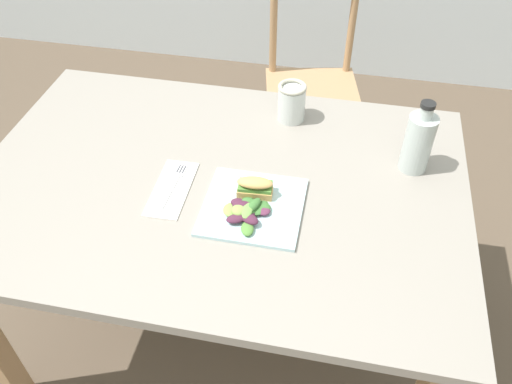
{
  "coord_description": "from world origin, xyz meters",
  "views": [
    {
      "loc": [
        0.45,
        -0.85,
        1.71
      ],
      "look_at": [
        0.25,
        0.13,
        0.76
      ],
      "focal_mm": 36.86,
      "sensor_mm": 36.0,
      "label": 1
    }
  ],
  "objects_px": {
    "dining_table": "(220,210)",
    "fork_on_napkin": "(174,183)",
    "chair_wooden_far": "(312,87)",
    "mason_jar_iced_tea": "(292,104)",
    "plate_lunch": "(253,207)",
    "bottle_cold_brew": "(417,145)",
    "sandwich_half_front": "(255,187)"
  },
  "relations": [
    {
      "from": "dining_table",
      "to": "fork_on_napkin",
      "type": "xyz_separation_m",
      "value": [
        -0.11,
        -0.04,
        0.12
      ]
    },
    {
      "from": "chair_wooden_far",
      "to": "mason_jar_iced_tea",
      "type": "bearing_deg",
      "value": -90.62
    },
    {
      "from": "fork_on_napkin",
      "to": "mason_jar_iced_tea",
      "type": "height_order",
      "value": "mason_jar_iced_tea"
    },
    {
      "from": "plate_lunch",
      "to": "fork_on_napkin",
      "type": "distance_m",
      "value": 0.23
    },
    {
      "from": "plate_lunch",
      "to": "mason_jar_iced_tea",
      "type": "xyz_separation_m",
      "value": [
        0.04,
        0.41,
        0.05
      ]
    },
    {
      "from": "plate_lunch",
      "to": "chair_wooden_far",
      "type": "bearing_deg",
      "value": 87.66
    },
    {
      "from": "fork_on_napkin",
      "to": "bottle_cold_brew",
      "type": "height_order",
      "value": "bottle_cold_brew"
    },
    {
      "from": "chair_wooden_far",
      "to": "mason_jar_iced_tea",
      "type": "relative_size",
      "value": 7.19
    },
    {
      "from": "plate_lunch",
      "to": "sandwich_half_front",
      "type": "bearing_deg",
      "value": 93.87
    },
    {
      "from": "fork_on_napkin",
      "to": "bottle_cold_brew",
      "type": "distance_m",
      "value": 0.67
    },
    {
      "from": "dining_table",
      "to": "chair_wooden_far",
      "type": "relative_size",
      "value": 1.56
    },
    {
      "from": "dining_table",
      "to": "fork_on_napkin",
      "type": "bearing_deg",
      "value": -160.26
    },
    {
      "from": "chair_wooden_far",
      "to": "mason_jar_iced_tea",
      "type": "height_order",
      "value": "chair_wooden_far"
    },
    {
      "from": "plate_lunch",
      "to": "fork_on_napkin",
      "type": "height_order",
      "value": "plate_lunch"
    },
    {
      "from": "fork_on_napkin",
      "to": "bottle_cold_brew",
      "type": "bearing_deg",
      "value": 17.76
    },
    {
      "from": "chair_wooden_far",
      "to": "fork_on_napkin",
      "type": "relative_size",
      "value": 4.69
    },
    {
      "from": "dining_table",
      "to": "mason_jar_iced_tea",
      "type": "xyz_separation_m",
      "value": [
        0.15,
        0.33,
        0.17
      ]
    },
    {
      "from": "chair_wooden_far",
      "to": "sandwich_half_front",
      "type": "bearing_deg",
      "value": -92.58
    },
    {
      "from": "dining_table",
      "to": "bottle_cold_brew",
      "type": "relative_size",
      "value": 6.28
    },
    {
      "from": "plate_lunch",
      "to": "fork_on_napkin",
      "type": "xyz_separation_m",
      "value": [
        -0.23,
        0.04,
        0.0
      ]
    },
    {
      "from": "bottle_cold_brew",
      "to": "mason_jar_iced_tea",
      "type": "xyz_separation_m",
      "value": [
        -0.37,
        0.16,
        -0.03
      ]
    },
    {
      "from": "dining_table",
      "to": "plate_lunch",
      "type": "bearing_deg",
      "value": -35.94
    },
    {
      "from": "dining_table",
      "to": "chair_wooden_far",
      "type": "bearing_deg",
      "value": 80.81
    },
    {
      "from": "sandwich_half_front",
      "to": "fork_on_napkin",
      "type": "xyz_separation_m",
      "value": [
        -0.23,
        0.0,
        -0.03
      ]
    },
    {
      "from": "dining_table",
      "to": "mason_jar_iced_tea",
      "type": "relative_size",
      "value": 11.2
    },
    {
      "from": "plate_lunch",
      "to": "sandwich_half_front",
      "type": "height_order",
      "value": "sandwich_half_front"
    },
    {
      "from": "plate_lunch",
      "to": "bottle_cold_brew",
      "type": "xyz_separation_m",
      "value": [
        0.41,
        0.25,
        0.07
      ]
    },
    {
      "from": "bottle_cold_brew",
      "to": "chair_wooden_far",
      "type": "bearing_deg",
      "value": 113.73
    },
    {
      "from": "chair_wooden_far",
      "to": "plate_lunch",
      "type": "relative_size",
      "value": 3.39
    },
    {
      "from": "plate_lunch",
      "to": "bottle_cold_brew",
      "type": "distance_m",
      "value": 0.48
    },
    {
      "from": "sandwich_half_front",
      "to": "bottle_cold_brew",
      "type": "bearing_deg",
      "value": 26.9
    },
    {
      "from": "plate_lunch",
      "to": "dining_table",
      "type": "bearing_deg",
      "value": 144.06
    }
  ]
}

